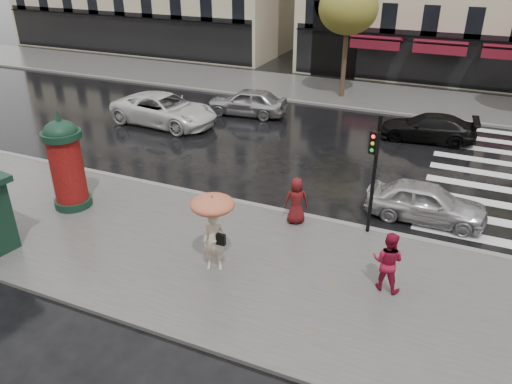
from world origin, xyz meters
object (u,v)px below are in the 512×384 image
at_px(woman_umbrella, 213,221).
at_px(man_burgundy, 296,201).
at_px(morris_column, 66,161).
at_px(car_black, 428,127).
at_px(woman_red, 388,261).
at_px(traffic_light, 374,165).
at_px(car_silver, 426,202).
at_px(car_far_silver, 247,102).
at_px(car_white, 164,110).

relative_size(woman_umbrella, man_burgundy, 1.47).
distance_m(morris_column, car_black, 16.41).
relative_size(woman_red, car_black, 0.39).
bearing_deg(traffic_light, car_black, 85.65).
xyz_separation_m(woman_red, car_silver, (0.50, 4.57, -0.31)).
distance_m(traffic_light, car_far_silver, 13.42).
bearing_deg(woman_red, man_burgundy, -28.61).
distance_m(traffic_light, car_black, 10.05).
relative_size(car_black, car_far_silver, 1.02).
bearing_deg(car_far_silver, morris_column, -12.19).
bearing_deg(traffic_light, car_far_silver, 131.62).
xyz_separation_m(woman_umbrella, woman_red, (4.72, 1.02, -0.70)).
bearing_deg(woman_umbrella, car_white, 128.97).
xyz_separation_m(woman_red, morris_column, (-11.20, 0.34, 0.85)).
xyz_separation_m(traffic_light, car_black, (0.75, 9.85, -1.88)).
relative_size(woman_umbrella, car_far_silver, 0.55).
height_order(car_silver, car_black, car_silver).
bearing_deg(traffic_light, woman_red, -68.16).
bearing_deg(car_silver, morris_column, 109.77).
distance_m(car_silver, car_white, 14.62).
relative_size(man_burgundy, car_silver, 0.41).
xyz_separation_m(traffic_light, car_far_silver, (-8.84, 9.94, -1.78)).
bearing_deg(woman_umbrella, traffic_light, 46.16).
bearing_deg(car_far_silver, woman_red, 31.72).
relative_size(woman_umbrella, car_white, 0.42).
bearing_deg(car_far_silver, car_silver, 45.80).
relative_size(woman_umbrella, car_silver, 0.60).
relative_size(morris_column, car_silver, 0.90).
relative_size(woman_red, car_silver, 0.44).
height_order(man_burgundy, car_silver, man_burgundy).
height_order(woman_umbrella, car_far_silver, woman_umbrella).
bearing_deg(car_black, man_burgundy, -21.98).
relative_size(morris_column, traffic_light, 0.91).
xyz_separation_m(woman_umbrella, car_white, (-8.53, 10.55, -0.91)).
bearing_deg(car_silver, car_far_silver, 52.03).
height_order(woman_red, morris_column, morris_column).
distance_m(car_white, car_black, 13.26).
bearing_deg(woman_red, traffic_light, -61.76).
relative_size(traffic_light, car_far_silver, 0.91).
height_order(woman_red, man_burgundy, woman_red).
relative_size(man_burgundy, car_black, 0.37).
bearing_deg(car_white, traffic_light, -114.56).
relative_size(woman_umbrella, car_black, 0.54).
relative_size(car_white, car_black, 1.28).
relative_size(woman_red, morris_column, 0.49).
bearing_deg(traffic_light, car_silver, 48.77).
bearing_deg(car_black, car_silver, 1.04).
relative_size(traffic_light, car_black, 0.89).
height_order(woman_red, car_white, woman_red).
xyz_separation_m(car_white, car_far_silver, (3.31, 3.16, -0.05)).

